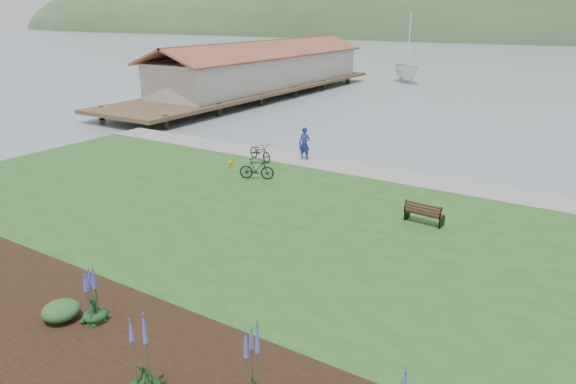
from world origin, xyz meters
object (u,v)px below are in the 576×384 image
object	(u,v)px
park_bench	(424,213)
sailboat	(406,82)
bicycle_a	(260,152)
person	(304,141)

from	to	relation	value
park_bench	sailboat	size ratio (longest dim) A/B	0.06
bicycle_a	sailboat	bearing A→B (deg)	29.27
park_bench	sailboat	xyz separation A→B (m)	(-16.42, 43.58, -0.84)
park_bench	sailboat	distance (m)	46.57
bicycle_a	sailboat	xyz separation A→B (m)	(-6.08, 39.62, -0.89)
park_bench	bicycle_a	size ratio (longest dim) A/B	0.78
park_bench	bicycle_a	world-z (taller)	bicycle_a
park_bench	bicycle_a	xyz separation A→B (m)	(-10.34, 3.95, 0.05)
sailboat	person	bearing A→B (deg)	-116.73
sailboat	park_bench	bearing A→B (deg)	-107.94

